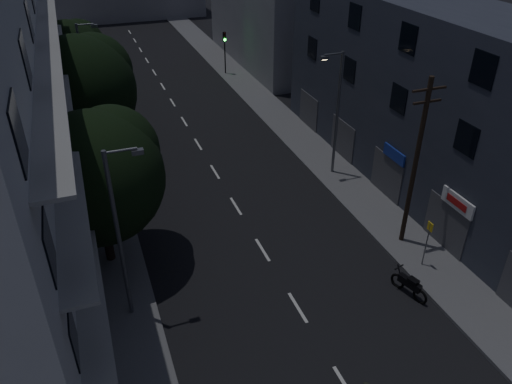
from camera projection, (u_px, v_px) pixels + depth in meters
ground at (196, 141)px, 37.46m from camera, size 160.00×160.00×0.00m
sidewalk_left at (93, 156)px, 35.21m from camera, size 3.00×90.00×0.15m
sidewalk_right at (288, 127)px, 39.63m from camera, size 3.00×90.00×0.15m
lane_markings at (178, 112)px, 42.46m from camera, size 0.15×60.50×0.01m
building_right at (435, 103)px, 29.31m from camera, size 6.19×28.00×11.00m
tree_near at (96, 173)px, 22.93m from camera, size 6.40×6.40×7.89m
tree_mid at (81, 86)px, 31.57m from camera, size 7.01×7.01×8.63m
tree_far at (71, 54)px, 40.64m from camera, size 5.88×5.88×7.27m
traffic_signal_far_right at (225, 44)px, 49.29m from camera, size 0.28×0.37×4.10m
traffic_signal_far_left at (85, 54)px, 46.36m from camera, size 0.28×0.37×4.10m
street_lamp_left_near at (120, 230)px, 19.95m from camera, size 1.51×0.25×8.00m
street_lamp_right at (336, 109)px, 30.87m from camera, size 1.51×0.25×8.00m
street_lamp_left_far at (87, 73)px, 36.87m from camera, size 1.51×0.25×8.00m
utility_pole at (416, 162)px, 24.34m from camera, size 1.80×0.24×9.00m
bus_stop_sign at (428, 236)px, 24.11m from camera, size 0.06×0.35×2.52m
motorcycle at (409, 285)px, 23.13m from camera, size 0.84×2.03×1.34m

